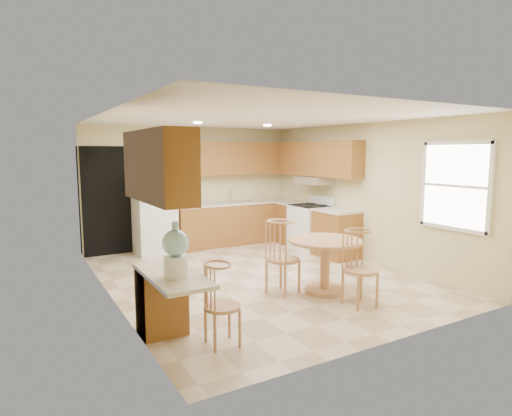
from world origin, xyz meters
TOP-DOWN VIEW (x-y plane):
  - floor at (0.00, 0.00)m, footprint 5.50×5.50m
  - ceiling at (0.00, 0.00)m, footprint 4.50×5.50m
  - wall_back at (0.00, 2.75)m, footprint 4.50×0.02m
  - wall_front at (0.00, -2.75)m, footprint 4.50×0.02m
  - wall_left at (-2.25, 0.00)m, footprint 0.02×5.50m
  - wall_right at (2.25, 0.00)m, footprint 0.02×5.50m
  - doorway at (-1.75, 2.73)m, footprint 0.90×0.02m
  - base_cab_back at (0.88, 2.45)m, footprint 2.75×0.60m
  - counter_back at (0.88, 2.45)m, footprint 2.75×0.63m
  - base_cab_right_a at (1.95, 1.85)m, footprint 0.60×0.59m
  - counter_right_a at (1.95, 1.85)m, footprint 0.63×0.59m
  - base_cab_right_b at (1.95, 0.40)m, footprint 0.60×0.80m
  - counter_right_b at (1.95, 0.40)m, footprint 0.63×0.80m
  - upper_cab_back at (0.88, 2.58)m, footprint 2.75×0.33m
  - upper_cab_right at (2.08, 1.21)m, footprint 0.33×2.42m
  - upper_cab_left at (-2.08, -1.60)m, footprint 0.33×1.40m
  - sink at (0.85, 2.45)m, footprint 0.78×0.44m
  - range_hood at (2.00, 1.18)m, footprint 0.50×0.76m
  - desk_pedestal at (-2.00, -1.32)m, footprint 0.48×0.42m
  - desk_top at (-2.00, -1.70)m, footprint 0.50×1.20m
  - window at (2.23, -1.85)m, footprint 0.06×1.12m
  - can_light_a at (-0.50, 1.20)m, footprint 0.14×0.14m
  - can_light_b at (0.90, 1.20)m, footprint 0.14×0.14m
  - refrigerator at (-0.95, 2.40)m, footprint 0.74×0.72m
  - stove at (1.92, 1.18)m, footprint 0.65×0.76m
  - dining_table at (0.44, -1.13)m, footprint 1.04×1.04m
  - chair_table_a at (-0.11, -0.98)m, footprint 0.46×0.59m
  - chair_table_b at (0.49, -1.87)m, footprint 0.44×0.44m
  - chair_desk at (-1.55, -2.00)m, footprint 0.38×0.49m
  - water_crock at (-2.00, -1.82)m, footprint 0.26×0.26m

SIDE VIEW (x-z plane):
  - floor at x=0.00m, z-range 0.00..0.00m
  - desk_pedestal at x=-2.00m, z-range 0.00..0.72m
  - base_cab_back at x=0.88m, z-range 0.00..0.87m
  - base_cab_right_a at x=1.95m, z-range 0.00..0.87m
  - base_cab_right_b at x=1.95m, z-range 0.00..0.87m
  - stove at x=1.92m, z-range -0.08..1.01m
  - dining_table at x=0.44m, z-range 0.12..0.88m
  - chair_desk at x=-1.55m, z-range 0.09..0.95m
  - chair_table_b at x=0.49m, z-range 0.11..1.09m
  - chair_table_a at x=-0.11m, z-range 0.11..1.15m
  - desk_top at x=-2.00m, z-range 0.73..0.77m
  - refrigerator at x=-0.95m, z-range 0.00..1.67m
  - counter_back at x=0.88m, z-range 0.87..0.91m
  - counter_right_a at x=1.95m, z-range 0.87..0.91m
  - counter_right_b at x=1.95m, z-range 0.87..0.91m
  - sink at x=0.85m, z-range 0.91..0.92m
  - water_crock at x=-2.00m, z-range 0.74..1.29m
  - doorway at x=-1.75m, z-range 0.00..2.10m
  - wall_back at x=0.00m, z-range 0.00..2.50m
  - wall_front at x=0.00m, z-range 0.00..2.50m
  - wall_left at x=-2.25m, z-range 0.00..2.50m
  - wall_right at x=2.25m, z-range 0.00..2.50m
  - range_hood at x=2.00m, z-range 1.35..1.49m
  - window at x=2.23m, z-range 0.85..2.15m
  - upper_cab_back at x=0.88m, z-range 1.50..2.20m
  - upper_cab_right at x=2.08m, z-range 1.50..2.20m
  - upper_cab_left at x=-2.08m, z-range 1.50..2.20m
  - can_light_a at x=-0.50m, z-range 2.48..2.49m
  - can_light_b at x=0.90m, z-range 2.48..2.49m
  - ceiling at x=0.00m, z-range 2.49..2.51m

